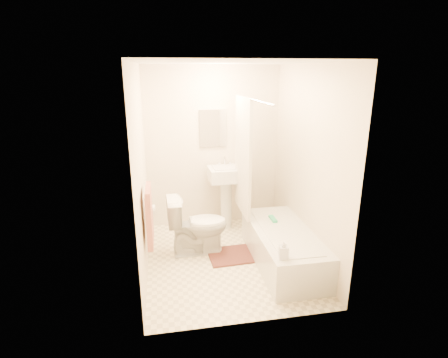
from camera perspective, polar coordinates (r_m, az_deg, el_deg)
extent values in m
plane|color=beige|center=(4.60, 0.57, -12.92)|extent=(2.40, 2.40, 0.00)
plane|color=white|center=(3.98, 0.67, 18.53)|extent=(2.40, 2.40, 0.00)
cube|color=beige|center=(5.28, -1.83, 5.09)|extent=(2.00, 0.02, 2.40)
cube|color=beige|center=(4.07, -13.36, 0.93)|extent=(0.02, 2.40, 2.40)
cube|color=beige|center=(4.42, 13.47, 2.21)|extent=(0.02, 2.40, 2.40)
cube|color=white|center=(5.20, -1.83, 8.27)|extent=(0.40, 0.03, 0.55)
cylinder|color=silver|center=(4.15, 4.56, 12.90)|extent=(0.03, 1.70, 0.03)
cube|color=silver|center=(4.66, 3.10, 3.68)|extent=(0.04, 0.80, 1.55)
cylinder|color=silver|center=(3.86, -12.84, -1.49)|extent=(0.02, 0.60, 0.02)
cube|color=#CC7266|center=(3.97, -12.10, -5.85)|extent=(0.06, 0.45, 0.66)
cylinder|color=white|center=(4.34, -11.91, -4.93)|extent=(0.11, 0.12, 0.12)
imported|color=white|center=(4.61, -4.35, -7.54)|extent=(0.79, 0.46, 0.77)
cube|color=#4B251E|center=(4.67, 1.64, -12.29)|extent=(0.68, 0.53, 0.02)
imported|color=silver|center=(3.74, 9.72, -11.30)|extent=(0.11, 0.11, 0.20)
cube|color=#2EBB76|center=(4.64, 7.98, -6.50)|extent=(0.06, 0.20, 0.04)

